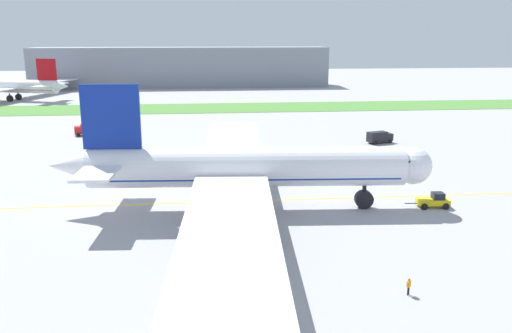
% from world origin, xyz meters
% --- Properties ---
extents(ground_plane, '(600.00, 600.00, 0.00)m').
position_xyz_m(ground_plane, '(0.00, 0.00, 0.00)').
color(ground_plane, '#9E9EA3').
rests_on(ground_plane, ground).
extents(apron_taxi_line, '(280.00, 0.36, 0.01)m').
position_xyz_m(apron_taxi_line, '(0.00, 1.34, 0.00)').
color(apron_taxi_line, yellow).
rests_on(apron_taxi_line, ground).
extents(grass_median_strip, '(320.00, 24.00, 0.10)m').
position_xyz_m(grass_median_strip, '(0.00, 103.30, 0.05)').
color(grass_median_strip, '#4C8438').
rests_on(grass_median_strip, ground).
extents(airliner_foreground, '(52.76, 83.68, 17.50)m').
position_xyz_m(airliner_foreground, '(4.30, -2.31, 5.94)').
color(airliner_foreground, white).
rests_on(airliner_foreground, ground).
extents(pushback_tug, '(6.28, 2.61, 2.14)m').
position_xyz_m(pushback_tug, '(31.44, -4.12, 0.98)').
color(pushback_tug, yellow).
rests_on(pushback_tug, ground).
extents(ground_crew_wingwalker_port, '(0.59, 0.36, 1.72)m').
position_xyz_m(ground_crew_wingwalker_port, '(1.21, 0.76, 1.04)').
color(ground_crew_wingwalker_port, black).
rests_on(ground_crew_wingwalker_port, ground).
extents(ground_crew_marshaller_front, '(0.49, 0.48, 1.68)m').
position_xyz_m(ground_crew_marshaller_front, '(18.00, -29.04, 1.02)').
color(ground_crew_marshaller_front, black).
rests_on(ground_crew_marshaller_front, ground).
extents(ground_crew_wingwalker_starboard, '(0.50, 0.44, 1.66)m').
position_xyz_m(ground_crew_wingwalker_starboard, '(1.09, 6.75, 1.01)').
color(ground_crew_wingwalker_starboard, black).
rests_on(ground_crew_wingwalker_starboard, ground).
extents(service_truck_baggage_loader, '(6.27, 3.88, 2.64)m').
position_xyz_m(service_truck_baggage_loader, '(38.58, 40.98, 1.45)').
color(service_truck_baggage_loader, black).
rests_on(service_truck_baggage_loader, ground).
extents(service_truck_fuel_bowser, '(6.06, 3.63, 2.78)m').
position_xyz_m(service_truck_fuel_bowser, '(-28.83, 57.55, 1.52)').
color(service_truck_fuel_bowser, '#B21E19').
rests_on(service_truck_fuel_bowser, ground).
extents(parked_airliner_far_centre, '(48.64, 79.26, 15.38)m').
position_xyz_m(parked_airliner_far_centre, '(-72.09, 131.47, 5.22)').
color(parked_airliner_far_centre, white).
rests_on(parked_airliner_far_centre, ground).
extents(terminal_building, '(133.84, 20.00, 18.00)m').
position_xyz_m(terminal_building, '(-9.83, 179.03, 9.00)').
color(terminal_building, gray).
rests_on(terminal_building, ground).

